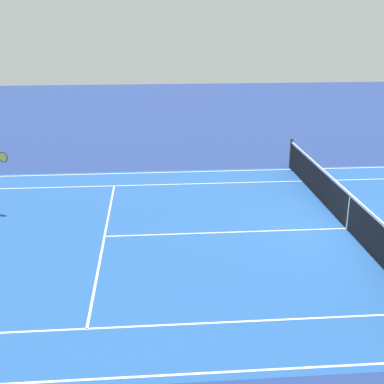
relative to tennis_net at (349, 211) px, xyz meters
The scene contains 4 objects.
ground_plane 0.49m from the tennis_net, ahead, with size 60.00×60.00×0.00m, color navy.
court_slab 0.49m from the tennis_net, ahead, with size 24.20×11.40×0.00m, color #1E4C93.
court_line_markings 0.49m from the tennis_net, ahead, with size 23.85×11.05×0.01m.
tennis_net is the anchor object (origin of this frame).
Camera 1 is at (5.15, 12.25, 5.42)m, focal length 48.23 mm.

